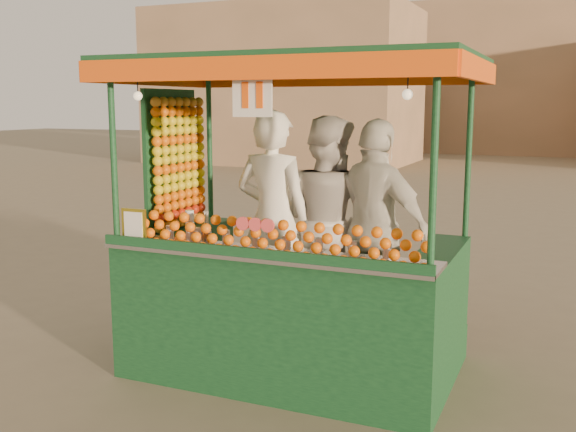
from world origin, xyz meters
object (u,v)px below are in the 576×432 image
at_px(vendor_left, 273,219).
at_px(vendor_middle, 327,221).
at_px(vendor_right, 376,228).
at_px(juice_cart, 283,274).

bearing_deg(vendor_left, vendor_middle, -144.09).
bearing_deg(vendor_left, vendor_right, -168.40).
distance_m(vendor_middle, vendor_right, 0.51).
height_order(vendor_left, vendor_right, vendor_left).
bearing_deg(juice_cart, vendor_right, 31.28).
xyz_separation_m(vendor_left, vendor_middle, (0.42, 0.27, -0.03)).
distance_m(juice_cart, vendor_middle, 0.70).
distance_m(juice_cart, vendor_left, 0.54).
bearing_deg(vendor_middle, vendor_left, 50.96).
xyz_separation_m(vendor_middle, vendor_right, (0.50, -0.13, -0.01)).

